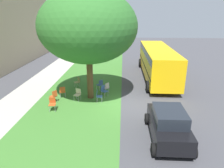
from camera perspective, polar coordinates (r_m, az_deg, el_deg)
ground at (r=14.20m, az=3.34°, el=-5.72°), size 80.00×80.00×0.00m
grass_verge at (r=14.52m, az=-9.44°, el=-5.36°), size 48.00×6.00×0.01m
sidewalk_strip at (r=16.04m, az=-25.03°, el=-4.57°), size 48.00×2.80×0.01m
street_tree at (r=14.17m, az=-6.71°, el=15.56°), size 6.62×6.62×7.56m
chair_0 at (r=17.50m, az=-9.61°, el=0.79°), size 0.58×0.58×0.88m
chair_1 at (r=14.89m, az=-15.97°, el=-3.08°), size 0.57×0.57×0.88m
chair_2 at (r=13.69m, az=-16.37°, el=-5.13°), size 0.48×0.48×0.88m
chair_3 at (r=15.86m, az=-1.62°, el=-0.90°), size 0.59×0.59×0.88m
chair_4 at (r=14.36m, az=-3.80°, el=-3.17°), size 0.43×0.43×0.88m
chair_5 at (r=15.30m, az=-2.29°, el=-1.70°), size 0.58×0.58×0.88m
chair_6 at (r=16.59m, az=-3.35°, el=-0.01°), size 0.59×0.59×0.88m
chair_7 at (r=15.51m, az=-13.71°, el=-1.97°), size 0.54×0.53×0.88m
chair_8 at (r=14.83m, az=-9.60°, el=-2.66°), size 0.53×0.53×0.88m
parked_car at (r=10.58m, az=15.44°, el=-10.71°), size 3.70×1.92×1.65m
school_bus at (r=19.98m, az=12.57°, el=6.62°), size 10.40×2.80×2.88m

